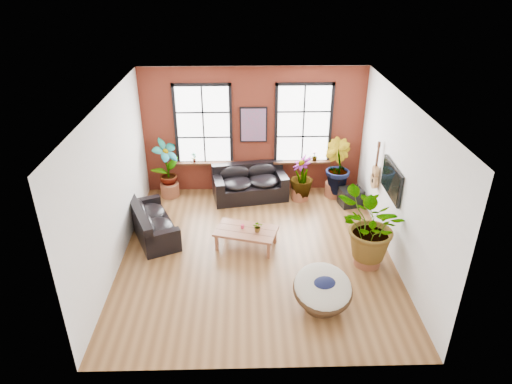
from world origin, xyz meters
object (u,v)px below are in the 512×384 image
sofa_left (151,223)px  papasan_chair (323,289)px  sofa_back (250,183)px  coffee_table (246,232)px

sofa_left → papasan_chair: (3.68, -2.63, 0.09)m
sofa_back → coffee_table: size_ratio=1.38×
sofa_left → sofa_back: bearing=-74.8°
sofa_back → sofa_left: (-2.37, -1.93, -0.07)m
coffee_table → papasan_chair: (1.43, -2.11, 0.04)m
sofa_back → sofa_left: sofa_back is taller
sofa_left → coffee_table: size_ratio=1.36×
sofa_back → papasan_chair: size_ratio=1.69×
coffee_table → sofa_back: bearing=103.8°
sofa_left → coffee_table: bearing=-126.8°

